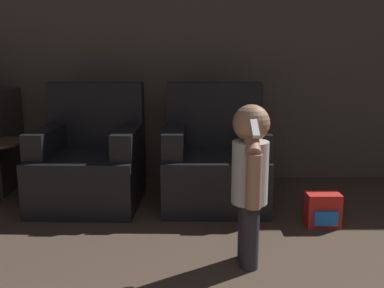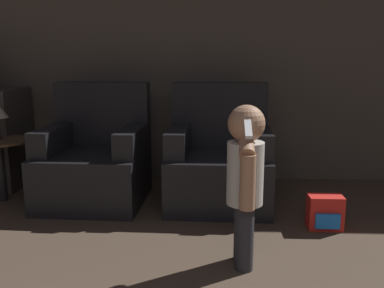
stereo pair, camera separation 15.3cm
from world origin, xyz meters
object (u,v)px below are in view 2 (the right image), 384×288
at_px(armchair_left, 96,161).
at_px(person_toddler, 245,174).
at_px(armchair_right, 219,162).
at_px(toy_backpack, 325,213).

relative_size(armchair_left, person_toddler, 1.04).
relative_size(armchair_right, toy_backpack, 4.05).
distance_m(armchair_left, person_toddler, 1.60).
distance_m(armchair_left, toy_backpack, 1.84).
xyz_separation_m(armchair_right, toy_backpack, (0.73, -0.54, -0.22)).
bearing_deg(toy_backpack, person_toddler, -137.31).
bearing_deg(person_toddler, armchair_left, -135.43).
xyz_separation_m(armchair_right, person_toddler, (0.13, -1.10, 0.22)).
height_order(armchair_left, toy_backpack, armchair_left).
distance_m(armchair_left, armchair_right, 1.02).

